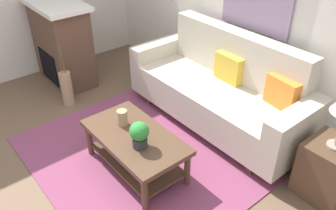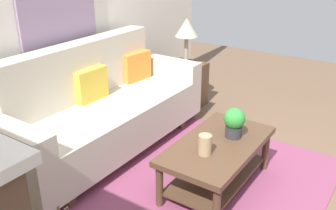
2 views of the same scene
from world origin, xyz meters
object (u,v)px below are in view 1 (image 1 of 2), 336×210
Objects in this scene: side_table at (328,170)px; floor_vase at (67,89)px; coffee_table at (135,144)px; couch at (220,90)px; throw_pillow_orange at (282,93)px; throw_pillow_mustard at (229,68)px; fireplace at (62,43)px; potted_plant_tabletop at (139,134)px; tabletop_vase at (122,118)px.

side_table reaches higher than floor_vase.
side_table reaches higher than coffee_table.
throw_pillow_orange is (0.71, 0.13, 0.25)m from couch.
throw_pillow_mustard is at bearing 92.53° from coffee_table.
coffee_table is 0.95× the size of fireplace.
coffee_table is 1.96× the size of side_table.
potted_plant_tabletop is (0.23, -1.43, -0.11)m from throw_pillow_mustard.
coffee_table is at bearing -139.96° from side_table.
couch is 1.33m from potted_plant_tabletop.
potted_plant_tabletop is 0.47× the size of side_table.
floor_vase is at bearing 177.51° from potted_plant_tabletop.
coffee_table is at bearing -0.72° from floor_vase.
potted_plant_tabletop is 2.37m from fireplace.
fireplace is (-2.34, 0.35, 0.02)m from potted_plant_tabletop.
fireplace is (-2.83, -1.08, -0.09)m from throw_pillow_orange.
throw_pillow_mustard is 2.21× the size of tabletop_vase.
tabletop_vase is 0.62× the size of potted_plant_tabletop.
fireplace reaches higher than potted_plant_tabletop.
potted_plant_tabletop is (0.17, -0.06, 0.26)m from coffee_table.
potted_plant_tabletop is at bearing -18.20° from coffee_table.
couch is 4.07× the size of side_table.
floor_vase is (-2.23, -1.35, -0.45)m from throw_pillow_orange.
side_table is at bearing 45.18° from potted_plant_tabletop.
coffee_table is 2.41× the size of floor_vase.
throw_pillow_mustard is 2.37m from fireplace.
potted_plant_tabletop is at bearing -79.92° from couch.
fireplace is (-1.96, 0.29, 0.07)m from tabletop_vase.
couch reaches higher than floor_vase.
side_table is at bearing -16.61° from throw_pillow_orange.
floor_vase is (-1.36, 0.01, -0.28)m from tabletop_vase.
floor_vase is (-1.52, -1.35, -0.45)m from throw_pillow_mustard.
throw_pillow_mustard reaches higher than tabletop_vase.
throw_pillow_orange is 1.63m from tabletop_vase.
throw_pillow_mustard is 1.45m from potted_plant_tabletop.
coffee_table is (-0.65, -1.37, -0.37)m from throw_pillow_orange.
floor_vase is (-2.95, -1.14, -0.05)m from side_table.
throw_pillow_orange is 2.65m from floor_vase.
throw_pillow_orange is 1.56m from coffee_table.
coffee_table is (0.06, -1.25, -0.12)m from couch.
couch is at bearing 100.08° from potted_plant_tabletop.
throw_pillow_mustard is at bearing 83.52° from tabletop_vase.
side_table is (1.21, 1.21, -0.29)m from potted_plant_tabletop.
couch is 2.32m from fireplace.
throw_pillow_orange is at bearing 0.00° from throw_pillow_mustard.
potted_plant_tabletop is 1.74m from side_table.
couch is 0.77m from throw_pillow_orange.
tabletop_vase is 1.98m from side_table.
potted_plant_tabletop is at bearing -134.82° from side_table.
throw_pillow_mustard is at bearing 41.77° from floor_vase.
throw_pillow_mustard is 0.64× the size of side_table.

